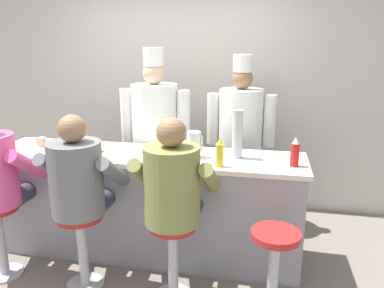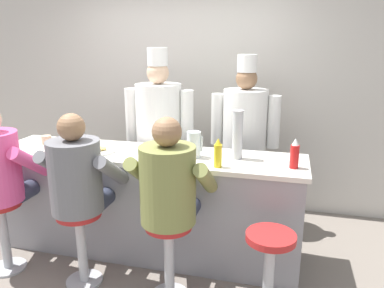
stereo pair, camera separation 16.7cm
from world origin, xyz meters
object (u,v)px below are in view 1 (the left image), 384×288
at_px(breakfast_plate, 98,152).
at_px(cup_stack_steel, 237,134).
at_px(coffee_mug_white, 166,153).
at_px(diner_seated_olive, 173,190).
at_px(diner_seated_grey, 79,183).
at_px(hot_sauce_bottle_orange, 188,156).
at_px(cook_in_whites_far, 240,134).
at_px(mustard_bottle_yellow, 220,153).
at_px(water_pitcher_clear, 194,144).
at_px(empty_stool_round, 274,259).
at_px(cereal_bowl, 53,147).
at_px(cook_in_whites_near, 155,132).
at_px(ketchup_bottle_red, 295,153).
at_px(coffee_mug_tan, 42,142).

distance_m(breakfast_plate, cup_stack_steel, 1.24).
xyz_separation_m(coffee_mug_white, diner_seated_olive, (0.19, -0.50, -0.12)).
distance_m(coffee_mug_white, diner_seated_grey, 0.76).
bearing_deg(hot_sauce_bottle_orange, cook_in_whites_far, 69.60).
distance_m(mustard_bottle_yellow, coffee_mug_white, 0.50).
xyz_separation_m(mustard_bottle_yellow, water_pitcher_clear, (-0.25, 0.21, 0.00)).
bearing_deg(empty_stool_round, cereal_bowl, 164.66).
xyz_separation_m(cup_stack_steel, cook_in_whites_near, (-0.88, 0.54, -0.15)).
distance_m(breakfast_plate, diner_seated_grey, 0.51).
bearing_deg(mustard_bottle_yellow, coffee_mug_white, 162.98).
distance_m(cup_stack_steel, empty_stool_round, 1.04).
bearing_deg(breakfast_plate, coffee_mug_white, 0.45).
height_order(mustard_bottle_yellow, hot_sauce_bottle_orange, mustard_bottle_yellow).
bearing_deg(cereal_bowl, diner_seated_olive, -22.24).
relative_size(ketchup_bottle_red, cup_stack_steel, 0.58).
height_order(breakfast_plate, coffee_mug_white, coffee_mug_white).
relative_size(ketchup_bottle_red, cereal_bowl, 1.62).
distance_m(ketchup_bottle_red, cook_in_whites_far, 1.01).
xyz_separation_m(coffee_mug_tan, diner_seated_grey, (0.70, -0.61, -0.13)).
bearing_deg(hot_sauce_bottle_orange, cereal_bowl, 174.84).
distance_m(hot_sauce_bottle_orange, cereal_bowl, 1.28).
xyz_separation_m(ketchup_bottle_red, cup_stack_steel, (-0.47, 0.13, 0.10)).
relative_size(mustard_bottle_yellow, water_pitcher_clear, 1.05).
bearing_deg(coffee_mug_tan, cereal_bowl, -28.69).
xyz_separation_m(hot_sauce_bottle_orange, cook_in_whites_far, (0.36, 0.96, -0.04)).
bearing_deg(coffee_mug_white, cup_stack_steel, 10.87).
distance_m(water_pitcher_clear, cook_in_whites_near, 0.79).
bearing_deg(empty_stool_round, hot_sauce_bottle_orange, 149.01).
relative_size(coffee_mug_white, cup_stack_steel, 0.28).
bearing_deg(empty_stool_round, cook_in_whites_far, 104.65).
relative_size(water_pitcher_clear, diner_seated_olive, 0.16).
xyz_separation_m(ketchup_bottle_red, diner_seated_grey, (-1.61, -0.48, -0.20)).
height_order(water_pitcher_clear, coffee_mug_white, water_pitcher_clear).
bearing_deg(hot_sauce_bottle_orange, empty_stool_round, -30.99).
xyz_separation_m(water_pitcher_clear, cup_stack_steel, (0.36, 0.05, 0.10)).
distance_m(water_pitcher_clear, empty_stool_round, 1.12).
bearing_deg(coffee_mug_tan, diner_seated_grey, -41.37).
bearing_deg(water_pitcher_clear, coffee_mug_white, -165.08).
bearing_deg(hot_sauce_bottle_orange, coffee_mug_tan, 171.60).
bearing_deg(cook_in_whites_near, cereal_bowl, -140.83).
height_order(diner_seated_grey, diner_seated_olive, diner_seated_olive).
bearing_deg(diner_seated_grey, water_pitcher_clear, 35.37).
bearing_deg(ketchup_bottle_red, diner_seated_olive, -151.34).
height_order(mustard_bottle_yellow, breakfast_plate, mustard_bottle_yellow).
bearing_deg(water_pitcher_clear, cook_in_whites_near, 131.41).
bearing_deg(mustard_bottle_yellow, cereal_bowl, 173.93).
height_order(ketchup_bottle_red, mustard_bottle_yellow, ketchup_bottle_red).
relative_size(ketchup_bottle_red, diner_seated_grey, 0.17).
bearing_deg(coffee_mug_tan, ketchup_bottle_red, -3.42).
relative_size(ketchup_bottle_red, cook_in_whites_near, 0.13).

